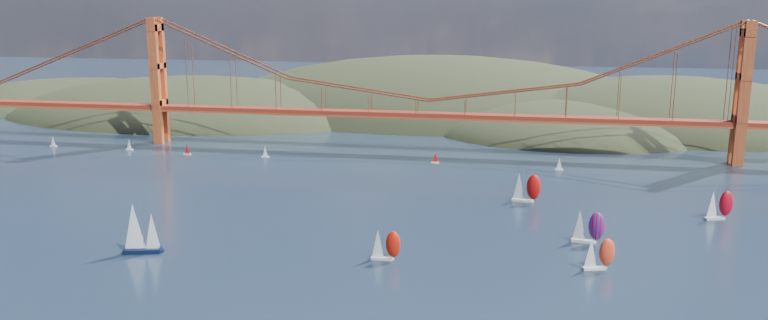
{
  "coord_description": "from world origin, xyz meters",
  "views": [
    {
      "loc": [
        39.19,
        -124.04,
        63.5
      ],
      "look_at": [
        -1.74,
        90.0,
        15.95
      ],
      "focal_mm": 35.0,
      "sensor_mm": 36.0,
      "label": 1
    }
  ],
  "objects_px": {
    "racer_rwb": "(588,226)",
    "racer_1": "(599,253)",
    "sloop_navy": "(139,229)",
    "racer_0": "(385,244)",
    "racer_5": "(526,187)",
    "racer_3": "(719,204)"
  },
  "relations": [
    {
      "from": "sloop_navy",
      "to": "racer_0",
      "type": "height_order",
      "value": "sloop_navy"
    },
    {
      "from": "sloop_navy",
      "to": "racer_5",
      "type": "bearing_deg",
      "value": 20.07
    },
    {
      "from": "racer_0",
      "to": "racer_1",
      "type": "xyz_separation_m",
      "value": [
        51.01,
        3.04,
        0.09
      ]
    },
    {
      "from": "racer_1",
      "to": "racer_3",
      "type": "xyz_separation_m",
      "value": [
        38.02,
        49.11,
        0.42
      ]
    },
    {
      "from": "racer_3",
      "to": "racer_rwb",
      "type": "height_order",
      "value": "racer_rwb"
    },
    {
      "from": "racer_0",
      "to": "racer_1",
      "type": "height_order",
      "value": "racer_1"
    },
    {
      "from": "racer_0",
      "to": "racer_rwb",
      "type": "relative_size",
      "value": 0.88
    },
    {
      "from": "racer_5",
      "to": "racer_rwb",
      "type": "height_order",
      "value": "racer_5"
    },
    {
      "from": "sloop_navy",
      "to": "racer_1",
      "type": "bearing_deg",
      "value": -10.34
    },
    {
      "from": "racer_1",
      "to": "racer_5",
      "type": "distance_m",
      "value": 60.51
    },
    {
      "from": "sloop_navy",
      "to": "racer_3",
      "type": "height_order",
      "value": "sloop_navy"
    },
    {
      "from": "racer_3",
      "to": "racer_5",
      "type": "relative_size",
      "value": 0.93
    },
    {
      "from": "racer_1",
      "to": "racer_3",
      "type": "height_order",
      "value": "racer_3"
    },
    {
      "from": "sloop_navy",
      "to": "racer_1",
      "type": "height_order",
      "value": "sloop_navy"
    },
    {
      "from": "sloop_navy",
      "to": "racer_1",
      "type": "distance_m",
      "value": 113.29
    },
    {
      "from": "racer_rwb",
      "to": "racer_1",
      "type": "bearing_deg",
      "value": -77.84
    },
    {
      "from": "sloop_navy",
      "to": "racer_5",
      "type": "distance_m",
      "value": 117.03
    },
    {
      "from": "racer_5",
      "to": "racer_rwb",
      "type": "distance_m",
      "value": 41.19
    },
    {
      "from": "racer_1",
      "to": "racer_5",
      "type": "relative_size",
      "value": 0.85
    },
    {
      "from": "racer_0",
      "to": "racer_5",
      "type": "relative_size",
      "value": 0.83
    },
    {
      "from": "racer_3",
      "to": "racer_0",
      "type": "bearing_deg",
      "value": -170.39
    },
    {
      "from": "racer_0",
      "to": "racer_rwb",
      "type": "xyz_separation_m",
      "value": [
        49.9,
        23.15,
        0.53
      ]
    }
  ]
}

